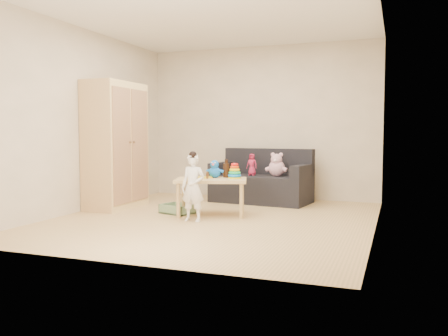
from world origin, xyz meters
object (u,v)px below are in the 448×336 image
at_px(sofa, 261,189).
at_px(play_table, 211,197).
at_px(toddler, 193,188).
at_px(wardrobe, 116,145).

relative_size(sofa, play_table, 1.63).
height_order(play_table, toddler, toddler).
bearing_deg(sofa, play_table, -94.15).
relative_size(sofa, toddler, 1.84).
xyz_separation_m(sofa, toddler, (-0.35, -1.91, 0.20)).
distance_m(sofa, toddler, 1.95).
xyz_separation_m(sofa, play_table, (-0.30, -1.42, 0.03)).
bearing_deg(sofa, wardrobe, -138.27).
height_order(sofa, toddler, toddler).
distance_m(wardrobe, toddler, 1.75).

